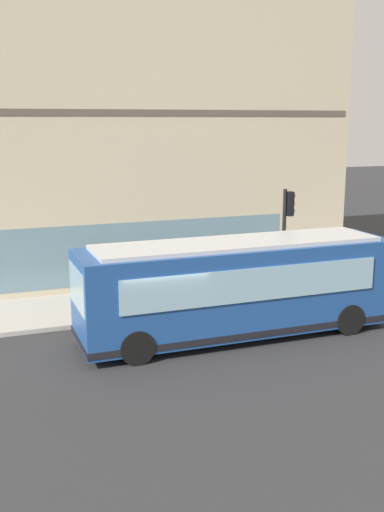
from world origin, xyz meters
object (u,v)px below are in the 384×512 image
(pedestrian_by_light_pole, at_px, (147,270))
(newspaper_vending_box, at_px, (201,293))
(traffic_light_near_corner, at_px, (287,222))
(city_bus_nearside, at_px, (237,288))
(fire_hydrant, at_px, (231,277))
(pedestrian_walking_along_curb, at_px, (95,272))

(pedestrian_by_light_pole, bearing_deg, newspaper_vending_box, -134.90)
(traffic_light_near_corner, bearing_deg, city_bus_nearside, 131.46)
(fire_hydrant, height_order, pedestrian_walking_along_curb, pedestrian_walking_along_curb)
(traffic_light_near_corner, distance_m, newspaper_vending_box, 4.14)
(newspaper_vending_box, bearing_deg, pedestrian_by_light_pole, 45.10)
(city_bus_nearside, xyz_separation_m, fire_hydrant, (5.07, -2.08, -1.04))
(traffic_light_near_corner, bearing_deg, newspaper_vending_box, 89.06)
(pedestrian_walking_along_curb, xyz_separation_m, newspaper_vending_box, (-2.29, -3.41, -0.53))
(traffic_light_near_corner, bearing_deg, fire_hydrant, 31.78)
(city_bus_nearside, relative_size, fire_hydrant, 13.59)
(fire_hydrant, distance_m, newspaper_vending_box, 2.92)
(traffic_light_near_corner, relative_size, pedestrian_walking_along_curb, 2.40)
(traffic_light_near_corner, bearing_deg, pedestrian_by_light_pole, 71.79)
(pedestrian_by_light_pole, xyz_separation_m, pedestrian_walking_along_curb, (0.71, 1.83, -0.07))
(traffic_light_near_corner, distance_m, pedestrian_by_light_pole, 5.53)
(fire_hydrant, bearing_deg, newspaper_vending_box, 134.18)
(fire_hydrant, xyz_separation_m, pedestrian_by_light_pole, (-0.45, 3.67, 0.69))
(fire_hydrant, height_order, newspaper_vending_box, newspaper_vending_box)
(fire_hydrant, bearing_deg, city_bus_nearside, 157.69)
(fire_hydrant, height_order, pedestrian_by_light_pole, pedestrian_by_light_pole)
(traffic_light_near_corner, xyz_separation_m, fire_hydrant, (2.09, 1.29, -2.48))
(pedestrian_walking_along_curb, bearing_deg, traffic_light_near_corner, -109.05)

